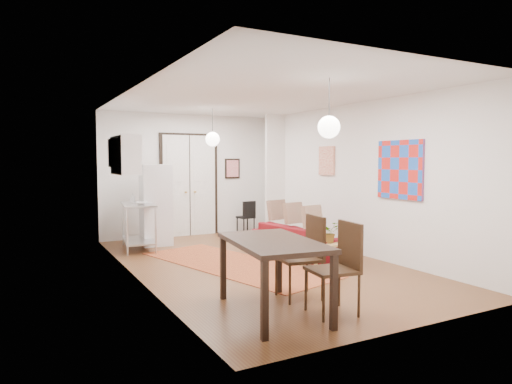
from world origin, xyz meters
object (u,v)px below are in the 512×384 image
kitchen_counter (138,219)px  dining_table (273,248)px  dining_chair_near (294,249)px  black_side_chair (244,214)px  coffee_table (324,246)px  fridge (156,205)px  dining_chair_far (326,259)px  sofa (298,239)px

kitchen_counter → dining_table: (0.45, -4.65, 0.17)m
kitchen_counter → dining_table: bearing=-76.5°
dining_chair_near → black_side_chair: bearing=168.0°
black_side_chair → dining_chair_near: bearing=64.1°
coffee_table → fridge: size_ratio=0.52×
dining_chair_far → black_side_chair: dining_chair_far is taller
fridge → black_side_chair: 2.53m
dining_table → dining_chair_near: bearing=37.6°
coffee_table → dining_table: (-2.05, -1.74, 0.45)m
coffee_table → dining_table: size_ratio=0.53×
coffee_table → black_side_chair: 3.86m
coffee_table → dining_chair_near: size_ratio=0.83×
coffee_table → sofa: bearing=85.3°
sofa → black_side_chair: black_side_chair is taller
coffee_table → kitchen_counter: bearing=130.6°
dining_table → black_side_chair: 6.08m
dining_chair_near → dining_chair_far: same height
sofa → coffee_table: bearing=167.3°
kitchen_counter → fridge: bearing=42.8°
fridge → dining_table: bearing=-85.6°
kitchen_counter → fridge: size_ratio=0.75×
sofa → dining_chair_far: bearing=144.6°
dining_chair_near → black_side_chair: 5.43m
kitchen_counter → coffee_table: bearing=-41.4°
black_side_chair → fridge: bearing=7.9°
kitchen_counter → sofa: bearing=-29.1°
dining_chair_near → dining_chair_far: bearing=7.6°
dining_table → dining_chair_near: (0.60, 0.46, -0.15)m
dining_chair_near → kitchen_counter: bearing=-158.3°
kitchen_counter → fridge: fridge is taller
dining_chair_far → black_side_chair: bearing=170.2°
sofa → black_side_chair: 2.90m
kitchen_counter → dining_table: size_ratio=0.77×
dining_table → black_side_chair: (2.42, 5.57, -0.32)m
black_side_chair → kitchen_counter: bearing=11.6°
fridge → sofa: bearing=-42.4°
fridge → dining_table: 4.96m
coffee_table → dining_chair_far: dining_chair_far is taller
sofa → coffee_table: (-0.08, -0.96, 0.04)m
fridge → black_side_chair: size_ratio=2.14×
dining_chair_near → black_side_chair: size_ratio=1.35×
kitchen_counter → fridge: (0.45, 0.31, 0.25)m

